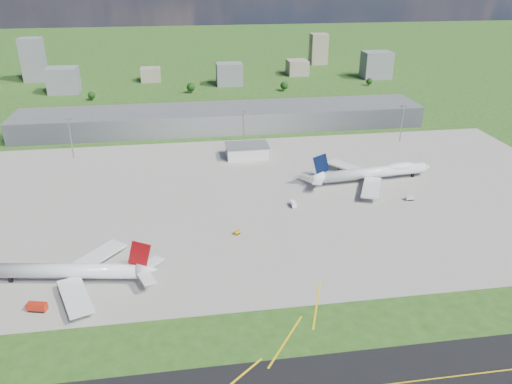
{
  "coord_description": "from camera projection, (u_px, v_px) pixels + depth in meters",
  "views": [
    {
      "loc": [
        -29.13,
        -198.39,
        113.9
      ],
      "look_at": [
        4.8,
        26.78,
        9.0
      ],
      "focal_mm": 35.0,
      "sensor_mm": 36.0,
      "label": 1
    }
  ],
  "objects": [
    {
      "name": "mast_center",
      "position": [
        244.0,
        124.0,
        327.0
      ],
      "size": [
        3.5,
        2.0,
        25.9
      ],
      "color": "gray",
      "rests_on": "ground"
    },
    {
      "name": "tree_w",
      "position": [
        91.0,
        95.0,
        450.85
      ],
      "size": [
        6.75,
        6.75,
        8.25
      ],
      "color": "#382314",
      "rests_on": "ground"
    },
    {
      "name": "bldg_c",
      "position": [
        229.0,
        74.0,
        506.3
      ],
      "size": [
        26.0,
        20.0,
        22.0
      ],
      "primitive_type": "cube",
      "color": "slate",
      "rests_on": "ground"
    },
    {
      "name": "terminal",
      "position": [
        222.0,
        118.0,
        374.83
      ],
      "size": [
        300.0,
        42.0,
        15.0
      ],
      "primitive_type": "cube",
      "color": "slate",
      "rests_on": "ground"
    },
    {
      "name": "tug_yellow",
      "position": [
        237.0,
        233.0,
        229.55
      ],
      "size": [
        3.55,
        3.57,
        1.63
      ],
      "rotation": [
        0.0,
        0.0,
        0.8
      ],
      "color": "#D7990C",
      "rests_on": "ground"
    },
    {
      "name": "mast_west",
      "position": [
        70.0,
        132.0,
        312.11
      ],
      "size": [
        3.5,
        2.0,
        25.9
      ],
      "color": "gray",
      "rests_on": "ground"
    },
    {
      "name": "bldg_cw",
      "position": [
        151.0,
        74.0,
        524.08
      ],
      "size": [
        20.0,
        18.0,
        14.0
      ],
      "primitive_type": "cube",
      "color": "gray",
      "rests_on": "ground"
    },
    {
      "name": "bldg_w",
      "position": [
        63.0,
        80.0,
        475.24
      ],
      "size": [
        28.0,
        22.0,
        24.0
      ],
      "primitive_type": "cube",
      "color": "slate",
      "rests_on": "ground"
    },
    {
      "name": "apron",
      "position": [
        262.0,
        196.0,
        267.04
      ],
      "size": [
        360.0,
        190.0,
        0.08
      ],
      "primitive_type": "cube",
      "color": "gray",
      "rests_on": "ground"
    },
    {
      "name": "mast_east",
      "position": [
        403.0,
        117.0,
        341.89
      ],
      "size": [
        3.5,
        2.0,
        25.9
      ],
      "color": "gray",
      "rests_on": "ground"
    },
    {
      "name": "van_white_near",
      "position": [
        293.0,
        204.0,
        255.3
      ],
      "size": [
        2.65,
        5.43,
        2.7
      ],
      "rotation": [
        0.0,
        0.0,
        1.61
      ],
      "color": "white",
      "rests_on": "ground"
    },
    {
      "name": "van_white_far",
      "position": [
        410.0,
        198.0,
        262.25
      ],
      "size": [
        4.49,
        2.31,
        2.31
      ],
      "rotation": [
        0.0,
        0.0,
        -0.04
      ],
      "color": "silver",
      "rests_on": "ground"
    },
    {
      "name": "tree_far_e",
      "position": [
        369.0,
        81.0,
        505.5
      ],
      "size": [
        6.3,
        6.3,
        7.7
      ],
      "color": "#382314",
      "rests_on": "ground"
    },
    {
      "name": "ground",
      "position": [
        224.0,
        134.0,
        364.49
      ],
      "size": [
        1400.0,
        1400.0,
        0.0
      ],
      "primitive_type": "plane",
      "color": "#274B17",
      "rests_on": "ground"
    },
    {
      "name": "bldg_e",
      "position": [
        376.0,
        65.0,
        535.68
      ],
      "size": [
        30.0,
        22.0,
        28.0
      ],
      "primitive_type": "cube",
      "color": "slate",
      "rests_on": "ground"
    },
    {
      "name": "ops_building",
      "position": [
        247.0,
        151.0,
        319.27
      ],
      "size": [
        26.0,
        16.0,
        8.0
      ],
      "primitive_type": "cube",
      "color": "silver",
      "rests_on": "ground"
    },
    {
      "name": "airliner_blue_quad",
      "position": [
        374.0,
        172.0,
        283.32
      ],
      "size": [
        75.52,
        58.94,
        19.72
      ],
      "rotation": [
        0.0,
        0.0,
        0.1
      ],
      "color": "silver",
      "rests_on": "ground"
    },
    {
      "name": "bldg_tall_e",
      "position": [
        319.0,
        49.0,
        609.42
      ],
      "size": [
        20.0,
        18.0,
        36.0
      ],
      "primitive_type": "cube",
      "color": "gray",
      "rests_on": "ground"
    },
    {
      "name": "bldg_tall_w",
      "position": [
        33.0,
        60.0,
        519.53
      ],
      "size": [
        22.0,
        20.0,
        44.0
      ],
      "primitive_type": "cube",
      "color": "slate",
      "rests_on": "ground"
    },
    {
      "name": "tree_e",
      "position": [
        284.0,
        85.0,
        483.93
      ],
      "size": [
        7.65,
        7.65,
        9.35
      ],
      "color": "#382314",
      "rests_on": "ground"
    },
    {
      "name": "airliner_red_twin",
      "position": [
        72.0,
        272.0,
        193.21
      ],
      "size": [
        68.66,
        52.98,
        18.88
      ],
      "rotation": [
        0.0,
        0.0,
        2.98
      ],
      "color": "silver",
      "rests_on": "ground"
    },
    {
      "name": "bldg_ce",
      "position": [
        297.0,
        67.0,
        554.3
      ],
      "size": [
        22.0,
        24.0,
        16.0
      ],
      "primitive_type": "cube",
      "color": "gray",
      "rests_on": "ground"
    },
    {
      "name": "fire_truck",
      "position": [
        37.0,
        307.0,
        178.66
      ],
      "size": [
        7.48,
        4.31,
        3.17
      ],
      "rotation": [
        0.0,
        0.0,
        -0.25
      ],
      "color": "#B8220D",
      "rests_on": "ground"
    },
    {
      "name": "tree_c",
      "position": [
        191.0,
        87.0,
        476.1
      ],
      "size": [
        8.1,
        8.1,
        9.9
      ],
      "color": "#382314",
      "rests_on": "ground"
    }
  ]
}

